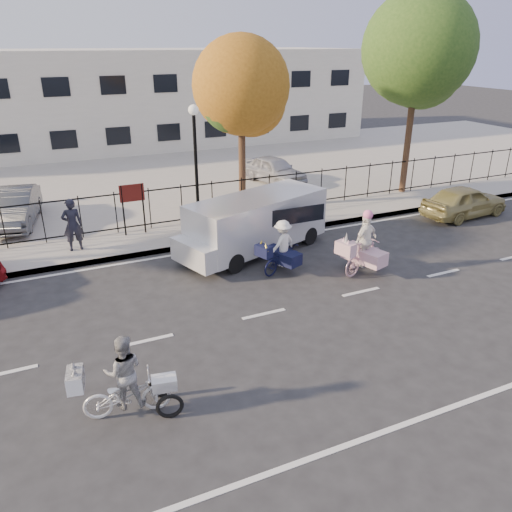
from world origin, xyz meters
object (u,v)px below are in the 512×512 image
zebra_trike (126,385)px  pedestrian (72,225)px  white_van (255,222)px  lamppost (195,145)px  unicorn_bike (364,250)px  lot_car_c (14,207)px  gold_sedan (464,201)px  bull_bike (282,252)px  lot_car_d (274,170)px

zebra_trike → pedestrian: (-0.06, 8.44, 0.38)m
white_van → pedestrian: (-5.46, 2.19, -0.01)m
lamppost → pedestrian: bearing=-171.4°
unicorn_bike → white_van: size_ratio=0.35×
unicorn_bike → lot_car_c: 12.79m
unicorn_bike → lot_car_c: size_ratio=0.50×
lamppost → white_van: (1.00, -2.86, -2.08)m
lamppost → zebra_trike: 10.42m
zebra_trike → gold_sedan: bearing=-57.4°
lamppost → lot_car_c: bearing=155.3°
white_van → lot_car_c: bearing=122.8°
bull_bike → lot_car_c: 10.46m
pedestrian → lamppost: bearing=-174.6°
bull_bike → lot_car_c: bull_bike is taller
lamppost → lot_car_d: size_ratio=1.18×
zebra_trike → lot_car_c: zebra_trike is taller
lamppost → lot_car_c: lamppost is taller
gold_sedan → bull_bike: bearing=95.8°
lamppost → unicorn_bike: 7.03m
gold_sedan → lot_car_d: 8.73m
lamppost → zebra_trike: bearing=-115.7°
white_van → lot_car_c: (-7.20, 5.71, -0.22)m
zebra_trike → unicorn_bike: unicorn_bike is taller
zebra_trike → lot_car_c: (-1.80, 11.97, 0.17)m
zebra_trike → lot_car_d: zebra_trike is taller
zebra_trike → unicorn_bike: 8.38m
bull_bike → pedestrian: bearing=33.1°
zebra_trike → white_van: bearing=-31.2°
lamppost → unicorn_bike: size_ratio=2.16×
white_van → lot_car_c: 9.19m
lot_car_c → lot_car_d: lot_car_c is taller
lamppost → gold_sedan: bearing=-16.6°
white_van → unicorn_bike: bearing=-70.5°
pedestrian → white_van: bearing=154.9°
zebra_trike → white_van: (5.40, 6.25, 0.39)m
zebra_trike → lot_car_c: bearing=18.2°
lot_car_d → pedestrian: bearing=-166.0°
lamppost → unicorn_bike: bearing=-60.3°
lot_car_d → unicorn_bike: bearing=-114.2°
bull_bike → lot_car_d: bearing=-46.1°
zebra_trike → unicorn_bike: size_ratio=0.97×
bull_bike → zebra_trike: bearing=107.9°
zebra_trike → white_van: 8.27m
lamppost → white_van: 3.68m
zebra_trike → bull_bike: (5.48, 4.45, 0.01)m
pedestrian → lot_car_d: pedestrian is taller
bull_bike → gold_sedan: bull_bike is taller
bull_bike → lot_car_c: (-7.28, 7.51, 0.16)m
unicorn_bike → gold_sedan: (6.77, 2.75, -0.10)m
unicorn_bike → bull_bike: (-2.19, 1.08, -0.08)m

